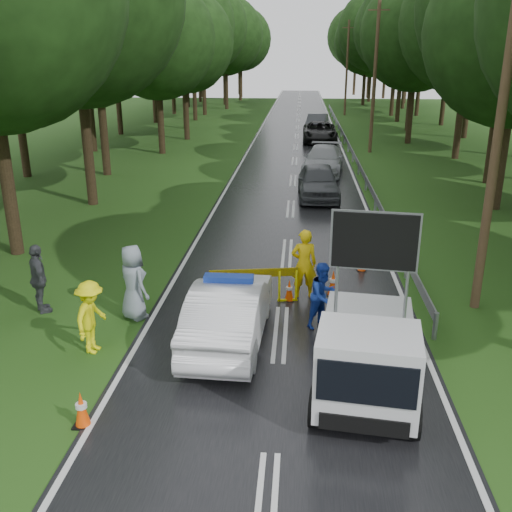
# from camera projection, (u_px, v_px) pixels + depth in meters

# --- Properties ---
(ground) EXTENTS (160.00, 160.00, 0.00)m
(ground) POSITION_uv_depth(u_px,v_px,m) (280.00, 334.00, 14.00)
(ground) COLOR #224B15
(ground) RESTS_ON ground
(road) EXTENTS (7.00, 140.00, 0.02)m
(road) POSITION_uv_depth(u_px,v_px,m) (296.00, 147.00, 42.19)
(road) COLOR black
(road) RESTS_ON ground
(guardrail) EXTENTS (0.12, 60.06, 0.70)m
(guardrail) POSITION_uv_depth(u_px,v_px,m) (347.00, 141.00, 41.43)
(guardrail) COLOR gray
(guardrail) RESTS_ON ground
(utility_pole_near) EXTENTS (1.40, 0.24, 10.00)m
(utility_pole_near) POSITION_uv_depth(u_px,v_px,m) (501.00, 116.00, 13.81)
(utility_pole_near) COLOR #4B3723
(utility_pole_near) RESTS_ON ground
(utility_pole_mid) EXTENTS (1.40, 0.24, 10.00)m
(utility_pole_mid) POSITION_uv_depth(u_px,v_px,m) (375.00, 77.00, 38.24)
(utility_pole_mid) COLOR #4B3723
(utility_pole_mid) RESTS_ON ground
(utility_pole_far) EXTENTS (1.40, 0.24, 10.00)m
(utility_pole_far) POSITION_uv_depth(u_px,v_px,m) (347.00, 68.00, 62.67)
(utility_pole_far) COLOR #4B3723
(utility_pole_far) RESTS_ON ground
(police_sedan) EXTENTS (1.79, 4.67, 1.67)m
(police_sedan) POSITION_uv_depth(u_px,v_px,m) (229.00, 312.00, 13.41)
(police_sedan) COLOR white
(police_sedan) RESTS_ON ground
(work_truck) EXTENTS (2.43, 4.55, 3.47)m
(work_truck) POSITION_uv_depth(u_px,v_px,m) (367.00, 352.00, 11.22)
(work_truck) COLOR gray
(work_truck) RESTS_ON ground
(barrier) EXTENTS (2.40, 0.47, 1.00)m
(barrier) POSITION_uv_depth(u_px,v_px,m) (254.00, 277.00, 15.48)
(barrier) COLOR #FFFB0D
(barrier) RESTS_ON ground
(officer) EXTENTS (0.78, 0.56, 1.99)m
(officer) POSITION_uv_depth(u_px,v_px,m) (304.00, 264.00, 15.79)
(officer) COLOR yellow
(officer) RESTS_ON ground
(civilian) EXTENTS (1.04, 1.02, 1.69)m
(civilian) POSITION_uv_depth(u_px,v_px,m) (323.00, 295.00, 14.12)
(civilian) COLOR #1B3DB3
(civilian) RESTS_ON ground
(bystander_left) EXTENTS (0.78, 1.19, 1.73)m
(bystander_left) POSITION_uv_depth(u_px,v_px,m) (91.00, 317.00, 12.89)
(bystander_left) COLOR #F5F30D
(bystander_left) RESTS_ON ground
(bystander_mid) EXTENTS (1.02, 1.16, 1.88)m
(bystander_mid) POSITION_uv_depth(u_px,v_px,m) (39.00, 279.00, 14.89)
(bystander_mid) COLOR #3E4045
(bystander_mid) RESTS_ON ground
(bystander_right) EXTENTS (1.14, 1.11, 1.98)m
(bystander_right) POSITION_uv_depth(u_px,v_px,m) (133.00, 282.00, 14.53)
(bystander_right) COLOR gray
(bystander_right) RESTS_ON ground
(queue_car_first) EXTENTS (2.01, 4.72, 1.59)m
(queue_car_first) POSITION_uv_depth(u_px,v_px,m) (318.00, 182.00, 26.97)
(queue_car_first) COLOR #3F4247
(queue_car_first) RESTS_ON ground
(queue_car_second) EXTENTS (2.71, 5.48, 1.53)m
(queue_car_second) POSITION_uv_depth(u_px,v_px,m) (323.00, 160.00, 32.59)
(queue_car_second) COLOR #9B9DA2
(queue_car_second) RESTS_ON ground
(queue_car_third) EXTENTS (2.59, 5.60, 1.56)m
(queue_car_third) POSITION_uv_depth(u_px,v_px,m) (320.00, 132.00, 44.33)
(queue_car_third) COLOR black
(queue_car_third) RESTS_ON ground
(queue_car_fourth) EXTENTS (2.21, 4.91, 1.56)m
(queue_car_fourth) POSITION_uv_depth(u_px,v_px,m) (317.00, 123.00, 49.97)
(queue_car_fourth) COLOR #414248
(queue_car_fourth) RESTS_ON ground
(cone_near_left) EXTENTS (0.34, 0.34, 0.71)m
(cone_near_left) POSITION_uv_depth(u_px,v_px,m) (82.00, 409.00, 10.43)
(cone_near_left) COLOR black
(cone_near_left) RESTS_ON ground
(cone_center) EXTENTS (0.30, 0.30, 0.64)m
(cone_center) POSITION_uv_depth(u_px,v_px,m) (289.00, 291.00, 15.77)
(cone_center) COLOR black
(cone_center) RESTS_ON ground
(cone_far) EXTENTS (0.35, 0.35, 0.75)m
(cone_far) POSITION_uv_depth(u_px,v_px,m) (333.00, 283.00, 16.13)
(cone_far) COLOR black
(cone_far) RESTS_ON ground
(cone_left_mid) EXTENTS (0.31, 0.31, 0.66)m
(cone_left_mid) POSITION_uv_depth(u_px,v_px,m) (203.00, 310.00, 14.51)
(cone_left_mid) COLOR black
(cone_left_mid) RESTS_ON ground
(cone_right) EXTENTS (0.31, 0.31, 0.66)m
(cone_right) POSITION_uv_depth(u_px,v_px,m) (362.00, 261.00, 17.95)
(cone_right) COLOR black
(cone_right) RESTS_ON ground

